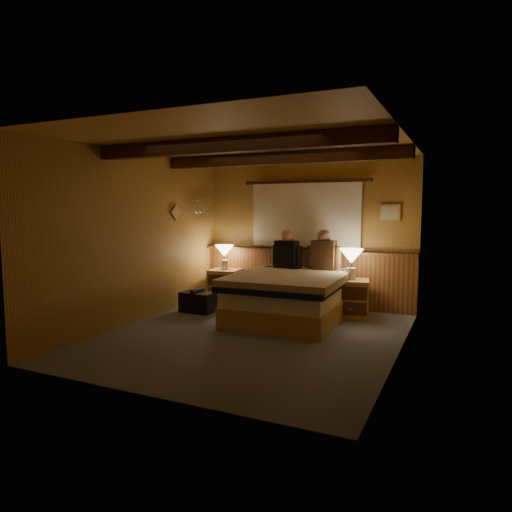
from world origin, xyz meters
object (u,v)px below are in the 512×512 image
Objects in this scene: nightstand_right at (351,298)px; bed at (290,296)px; lamp_right at (351,258)px; person_right at (324,253)px; nightstand_left at (225,285)px; lamp_left at (224,252)px; person_left at (287,252)px; duffel_bag at (198,302)px.

bed is at bearing -157.02° from nightstand_right.
person_right is (-0.45, 0.11, 0.04)m from lamp_right.
lamp_left is at bearing -129.95° from nightstand_left.
lamp_right is (-0.01, 0.01, 0.60)m from nightstand_right.
lamp_right is at bearing -5.33° from lamp_left.
person_left is at bearing -6.47° from lamp_left.
person_left is (-0.29, 0.62, 0.57)m from bed.
nightstand_left is at bearing 176.79° from person_left.
bed is 1.49m from duffel_bag.
nightstand_right is 1.24m from person_left.
lamp_right is at bearing -12.49° from person_right.
lamp_left is (-2.27, 0.22, 0.58)m from nightstand_right.
person_right reaches higher than bed.
lamp_left is (-0.01, -0.01, 0.58)m from nightstand_left.
lamp_right is at bearing 33.55° from bed.
person_left reaches higher than bed.
person_left is 1.60m from duffel_bag.
duffel_bag is at bearing -142.69° from person_left.
person_left reaches higher than duffel_bag.
lamp_left is at bearing 91.95° from duffel_bag.
person_right is at bearing 166.59° from lamp_right.
bed reaches higher than nightstand_left.
nightstand_left and nightstand_right have the same top height.
nightstand_left is 0.58m from lamp_left.
duffel_bag is (-2.24, -0.70, -0.12)m from nightstand_right.
bed is 0.94m from nightstand_right.
nightstand_left is 0.86× the size of person_right.
lamp_left reaches higher than nightstand_right.
nightstand_left is 2.27m from nightstand_right.
lamp_left is 0.68× the size of person_left.
nightstand_left is at bearing 150.96° from bed.
lamp_right is (0.76, 0.54, 0.53)m from bed.
nightstand_right is 0.80m from person_right.
nightstand_right is 0.95× the size of person_left.
duffel_bag is at bearing -175.51° from bed.
nightstand_right is 2.35m from duffel_bag.
lamp_left is at bearing 162.57° from nightstand_right.
lamp_right is at bearing -12.12° from nightstand_left.
bed is 3.10× the size of person_right.
lamp_right is 0.71× the size of person_right.
person_right is 1.25× the size of duffel_bag.
bed is at bearing 6.79° from duffel_bag.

